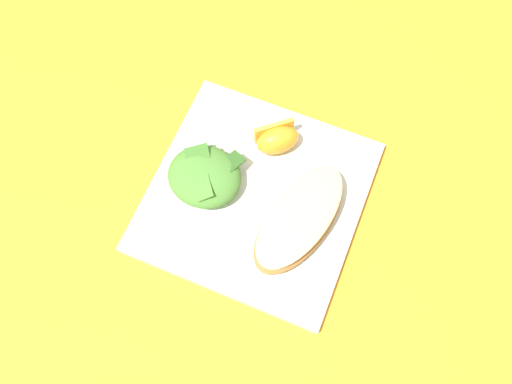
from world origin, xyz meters
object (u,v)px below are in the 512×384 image
at_px(green_salad_pile, 205,176).
at_px(white_plate, 256,197).
at_px(orange_wedge_front, 277,139).
at_px(cheesy_pizza_bread, 299,219).

bearing_deg(green_salad_pile, white_plate, -172.89).
bearing_deg(orange_wedge_front, white_plate, 90.67).
relative_size(white_plate, orange_wedge_front, 4.06).
relative_size(white_plate, cheesy_pizza_bread, 1.52).
bearing_deg(green_salad_pile, cheesy_pizza_bread, 176.78).
height_order(white_plate, green_salad_pile, green_salad_pile).
height_order(green_salad_pile, orange_wedge_front, same).
xyz_separation_m(white_plate, green_salad_pile, (0.07, 0.01, 0.03)).
relative_size(green_salad_pile, orange_wedge_front, 1.45).
xyz_separation_m(white_plate, cheesy_pizza_bread, (-0.07, 0.02, 0.03)).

